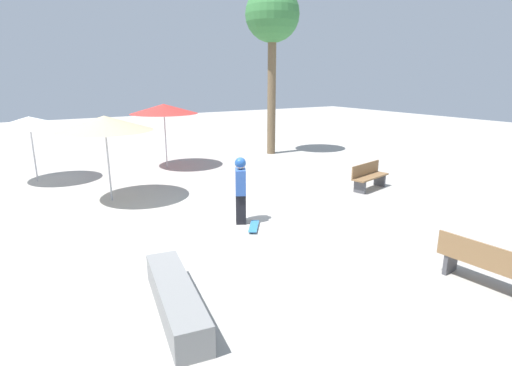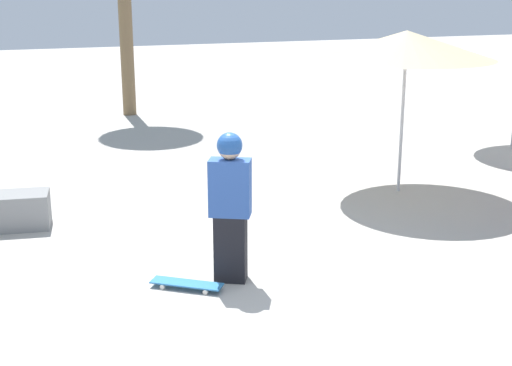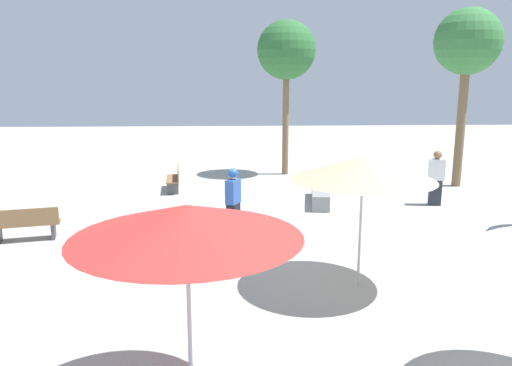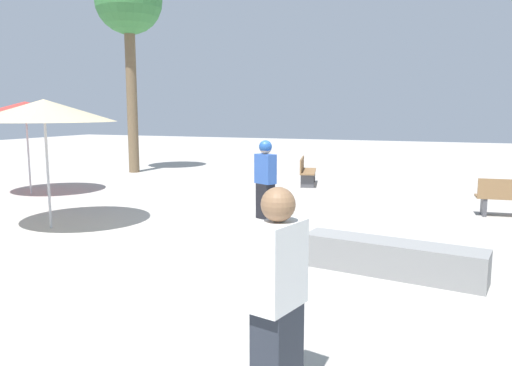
# 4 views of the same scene
# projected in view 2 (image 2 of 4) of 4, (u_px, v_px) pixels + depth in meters

# --- Properties ---
(ground_plane) EXTENTS (60.00, 60.00, 0.00)m
(ground_plane) POSITION_uv_depth(u_px,v_px,m) (225.00, 276.00, 8.10)
(ground_plane) COLOR #ADA8A0
(skater_main) EXTENTS (0.51, 0.43, 1.68)m
(skater_main) POSITION_uv_depth(u_px,v_px,m) (230.00, 202.00, 7.76)
(skater_main) COLOR black
(skater_main) RESTS_ON ground_plane
(skateboard) EXTENTS (0.76, 0.64, 0.07)m
(skateboard) POSITION_uv_depth(u_px,v_px,m) (187.00, 284.00, 7.75)
(skateboard) COLOR teal
(skateboard) RESTS_ON ground_plane
(shade_umbrella_tan) EXTENTS (2.70, 2.70, 2.52)m
(shade_umbrella_tan) POSITION_uv_depth(u_px,v_px,m) (406.00, 45.00, 10.77)
(shade_umbrella_tan) COLOR #B7B7BC
(shade_umbrella_tan) RESTS_ON ground_plane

